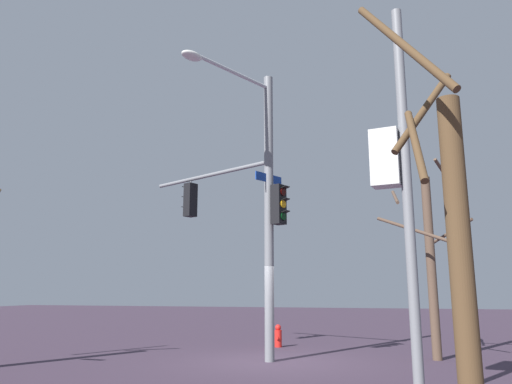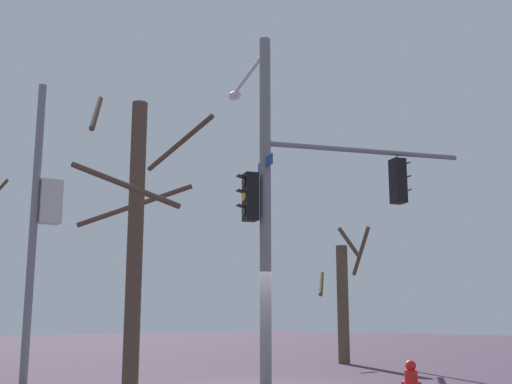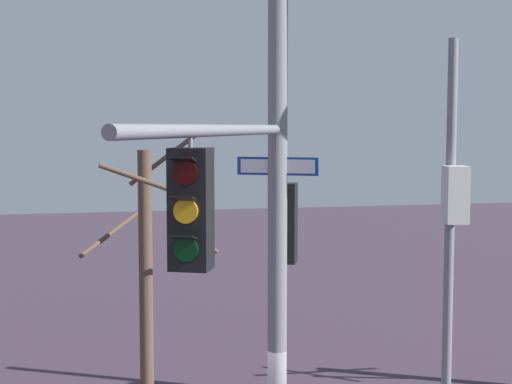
% 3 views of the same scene
% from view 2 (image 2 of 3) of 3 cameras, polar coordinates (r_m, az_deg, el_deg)
% --- Properties ---
extents(main_signal_pole_assembly, '(5.34, 5.15, 8.06)m').
position_cam_2_polar(main_signal_pole_assembly, '(15.01, 2.80, 0.60)').
color(main_signal_pole_assembly, slate).
rests_on(main_signal_pole_assembly, ground).
extents(secondary_pole_assembly, '(0.50, 0.73, 7.15)m').
position_cam_2_polar(secondary_pole_assembly, '(16.15, -18.59, -2.00)').
color(secondary_pole_assembly, slate).
rests_on(secondary_pole_assembly, ground).
extents(fire_hydrant, '(0.38, 0.24, 0.73)m').
position_cam_2_polar(fire_hydrant, '(12.63, 13.67, -16.09)').
color(fire_hydrant, red).
rests_on(fire_hydrant, ground).
extents(bare_tree_behind_pole, '(2.65, 2.64, 5.39)m').
position_cam_2_polar(bare_tree_behind_pole, '(10.63, -10.74, -4.10)').
color(bare_tree_behind_pole, brown).
rests_on(bare_tree_behind_pole, ground).
extents(bare_tree_corner, '(2.09, 2.09, 4.45)m').
position_cam_2_polar(bare_tree_corner, '(21.72, 7.77, -9.32)').
color(bare_tree_corner, brown).
rests_on(bare_tree_corner, ground).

